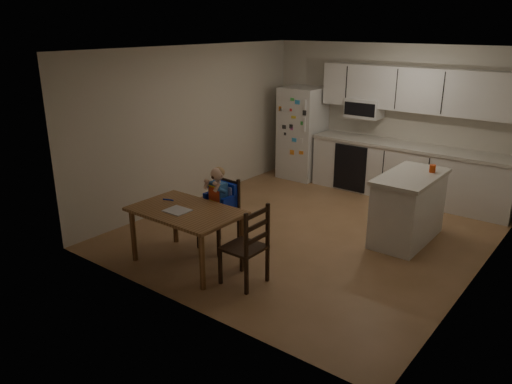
{
  "coord_description": "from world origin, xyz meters",
  "views": [
    {
      "loc": [
        3.42,
        -5.66,
        2.83
      ],
      "look_at": [
        -0.06,
        -1.18,
        0.89
      ],
      "focal_mm": 35.0,
      "sensor_mm": 36.0,
      "label": 1
    }
  ],
  "objects_px": {
    "refrigerator": "(302,133)",
    "chair_booster": "(220,199)",
    "chair_side": "(250,242)",
    "red_cup": "(432,169)",
    "dining_table": "(186,217)",
    "kitchen_island": "(408,208)"
  },
  "relations": [
    {
      "from": "dining_table",
      "to": "kitchen_island",
      "type": "bearing_deg",
      "value": 51.53
    },
    {
      "from": "red_cup",
      "to": "refrigerator",
      "type": "bearing_deg",
      "value": 155.48
    },
    {
      "from": "kitchen_island",
      "to": "chair_booster",
      "type": "xyz_separation_m",
      "value": [
        -1.84,
        -1.71,
        0.2
      ]
    },
    {
      "from": "kitchen_island",
      "to": "chair_booster",
      "type": "height_order",
      "value": "chair_booster"
    },
    {
      "from": "chair_booster",
      "to": "chair_side",
      "type": "distance_m",
      "value": 1.11
    },
    {
      "from": "chair_booster",
      "to": "chair_side",
      "type": "bearing_deg",
      "value": -27.63
    },
    {
      "from": "chair_side",
      "to": "refrigerator",
      "type": "bearing_deg",
      "value": -154.55
    },
    {
      "from": "red_cup",
      "to": "dining_table",
      "type": "xyz_separation_m",
      "value": [
        -2.02,
        -2.6,
        -0.37
      ]
    },
    {
      "from": "chair_booster",
      "to": "chair_side",
      "type": "height_order",
      "value": "chair_booster"
    },
    {
      "from": "refrigerator",
      "to": "red_cup",
      "type": "relative_size",
      "value": 16.58
    },
    {
      "from": "refrigerator",
      "to": "chair_side",
      "type": "bearing_deg",
      "value": -64.67
    },
    {
      "from": "kitchen_island",
      "to": "dining_table",
      "type": "relative_size",
      "value": 0.95
    },
    {
      "from": "refrigerator",
      "to": "chair_booster",
      "type": "xyz_separation_m",
      "value": [
        0.9,
        -3.32,
        -0.19
      ]
    },
    {
      "from": "chair_side",
      "to": "red_cup",
      "type": "bearing_deg",
      "value": 157.34
    },
    {
      "from": "dining_table",
      "to": "chair_booster",
      "type": "xyz_separation_m",
      "value": [
        0.0,
        0.62,
        0.05
      ]
    },
    {
      "from": "refrigerator",
      "to": "chair_side",
      "type": "distance_m",
      "value": 4.31
    },
    {
      "from": "refrigerator",
      "to": "dining_table",
      "type": "xyz_separation_m",
      "value": [
        0.89,
        -3.93,
        -0.24
      ]
    },
    {
      "from": "dining_table",
      "to": "chair_booster",
      "type": "height_order",
      "value": "chair_booster"
    },
    {
      "from": "red_cup",
      "to": "dining_table",
      "type": "bearing_deg",
      "value": -127.76
    },
    {
      "from": "red_cup",
      "to": "chair_booster",
      "type": "xyz_separation_m",
      "value": [
        -2.02,
        -1.99,
        -0.32
      ]
    },
    {
      "from": "red_cup",
      "to": "chair_side",
      "type": "relative_size",
      "value": 0.11
    },
    {
      "from": "red_cup",
      "to": "chair_side",
      "type": "height_order",
      "value": "red_cup"
    }
  ]
}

